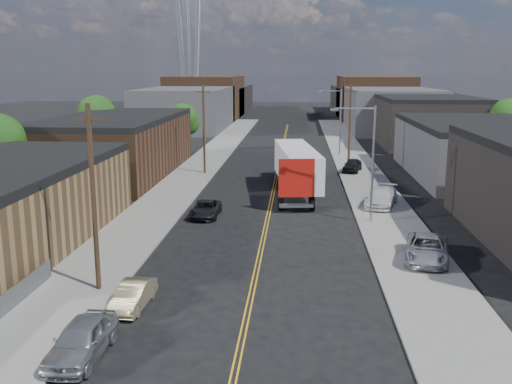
% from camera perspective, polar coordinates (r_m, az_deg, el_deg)
% --- Properties ---
extents(ground, '(260.00, 260.00, 0.00)m').
position_cam_1_polar(ground, '(78.96, 2.52, 3.69)').
color(ground, black).
rests_on(ground, ground).
extents(centerline, '(0.32, 120.00, 0.01)m').
position_cam_1_polar(centerline, '(64.17, 2.10, 1.72)').
color(centerline, gold).
rests_on(centerline, ground).
extents(sidewalk_left, '(5.00, 140.00, 0.15)m').
position_cam_1_polar(sidewalk_left, '(65.20, -6.27, 1.89)').
color(sidewalk_left, slate).
rests_on(sidewalk_left, ground).
extents(sidewalk_right, '(5.00, 140.00, 0.15)m').
position_cam_1_polar(sidewalk_right, '(64.52, 10.57, 1.64)').
color(sidewalk_right, slate).
rests_on(sidewalk_right, ground).
extents(warehouse_brown, '(12.00, 26.00, 6.60)m').
position_cam_1_polar(warehouse_brown, '(65.85, -13.81, 4.55)').
color(warehouse_brown, '#452C1B').
rests_on(warehouse_brown, ground).
extents(industrial_right_b, '(14.00, 24.00, 6.10)m').
position_cam_1_polar(industrial_right_b, '(67.56, 21.20, 4.05)').
color(industrial_right_b, '#373739').
rests_on(industrial_right_b, ground).
extents(industrial_right_c, '(14.00, 22.00, 7.60)m').
position_cam_1_polar(industrial_right_c, '(92.52, 16.64, 6.81)').
color(industrial_right_c, black).
rests_on(industrial_right_c, ground).
extents(skyline_left_a, '(16.00, 30.00, 8.00)m').
position_cam_1_polar(skyline_left_a, '(115.51, -6.97, 8.30)').
color(skyline_left_a, '#373739').
rests_on(skyline_left_a, ground).
extents(skyline_right_a, '(16.00, 30.00, 8.00)m').
position_cam_1_polar(skyline_right_a, '(114.69, 13.25, 8.04)').
color(skyline_right_a, '#373739').
rests_on(skyline_right_a, ground).
extents(skyline_left_b, '(16.00, 26.00, 10.00)m').
position_cam_1_polar(skyline_left_b, '(140.02, -4.99, 9.42)').
color(skyline_left_b, '#452C1B').
rests_on(skyline_left_b, ground).
extents(skyline_right_b, '(16.00, 26.00, 10.00)m').
position_cam_1_polar(skyline_right_b, '(139.35, 11.69, 9.20)').
color(skyline_right_b, '#452C1B').
rests_on(skyline_right_b, ground).
extents(skyline_left_c, '(16.00, 40.00, 7.00)m').
position_cam_1_polar(skyline_left_c, '(159.84, -3.82, 9.24)').
color(skyline_left_c, black).
rests_on(skyline_left_c, ground).
extents(skyline_right_c, '(16.00, 40.00, 7.00)m').
position_cam_1_polar(skyline_right_c, '(159.26, 10.76, 9.04)').
color(skyline_right_c, black).
rests_on(skyline_right_c, ground).
extents(streetlight_near, '(3.39, 0.25, 9.00)m').
position_cam_1_polar(streetlight_near, '(43.84, 11.12, 3.66)').
color(streetlight_near, gray).
rests_on(streetlight_near, ground).
extents(streetlight_far, '(3.39, 0.25, 9.00)m').
position_cam_1_polar(streetlight_far, '(78.50, 8.16, 7.44)').
color(streetlight_far, gray).
rests_on(streetlight_far, ground).
extents(utility_pole_left_near, '(1.60, 0.26, 10.00)m').
position_cam_1_polar(utility_pole_left_near, '(30.68, -15.95, -0.55)').
color(utility_pole_left_near, black).
rests_on(utility_pole_left_near, ground).
extents(utility_pole_left_far, '(1.60, 0.26, 10.00)m').
position_cam_1_polar(utility_pole_left_far, '(64.27, -5.23, 6.32)').
color(utility_pole_left_far, black).
rests_on(utility_pole_left_far, ground).
extents(utility_pole_right, '(1.60, 0.26, 10.00)m').
position_cam_1_polar(utility_pole_right, '(66.64, 9.34, 6.42)').
color(utility_pole_right, black).
rests_on(utility_pole_right, ground).
extents(tree_left_mid, '(5.10, 5.04, 8.37)m').
position_cam_1_polar(tree_left_mid, '(77.90, -15.60, 7.20)').
color(tree_left_mid, black).
rests_on(tree_left_mid, ground).
extents(tree_left_far, '(4.35, 4.20, 6.97)m').
position_cam_1_polar(tree_left_far, '(82.01, -7.26, 7.13)').
color(tree_left_far, black).
rests_on(tree_left_far, ground).
extents(tree_right_far, '(4.85, 4.76, 7.91)m').
position_cam_1_polar(tree_right_far, '(83.09, 23.91, 6.68)').
color(tree_right_far, black).
rests_on(tree_right_far, ground).
extents(semi_truck, '(4.70, 17.59, 4.53)m').
position_cam_1_polar(semi_truck, '(55.15, 4.11, 2.69)').
color(semi_truck, beige).
rests_on(semi_truck, ground).
extents(car_left_a, '(2.02, 4.74, 1.60)m').
position_cam_1_polar(car_left_a, '(25.17, -17.05, -13.94)').
color(car_left_a, '#9FA3A4').
rests_on(car_left_a, ground).
extents(car_left_b, '(1.59, 3.98, 1.29)m').
position_cam_1_polar(car_left_b, '(29.43, -12.20, -10.08)').
color(car_left_b, '#7D7552').
rests_on(car_left_b, ground).
extents(car_left_c, '(2.15, 4.60, 1.27)m').
position_cam_1_polar(car_left_c, '(46.01, -5.05, -1.72)').
color(car_left_c, black).
rests_on(car_left_c, ground).
extents(car_right_lot_a, '(3.66, 5.89, 1.52)m').
position_cam_1_polar(car_right_lot_a, '(36.60, 16.74, -5.42)').
color(car_right_lot_a, '#B1B3B7').
rests_on(car_right_lot_a, sidewalk_right).
extents(car_right_lot_b, '(3.73, 5.83, 1.57)m').
position_cam_1_polar(car_right_lot_b, '(49.96, 12.45, -0.49)').
color(car_right_lot_b, silver).
rests_on(car_right_lot_b, sidewalk_right).
extents(car_right_lot_c, '(2.82, 4.64, 1.48)m').
position_cam_1_polar(car_right_lot_c, '(66.25, 9.61, 2.66)').
color(car_right_lot_c, black).
rests_on(car_right_lot_c, sidewalk_right).
extents(car_ahead_truck, '(2.34, 4.76, 1.30)m').
position_cam_1_polar(car_ahead_truck, '(62.16, 4.63, 1.95)').
color(car_ahead_truck, black).
rests_on(car_ahead_truck, ground).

